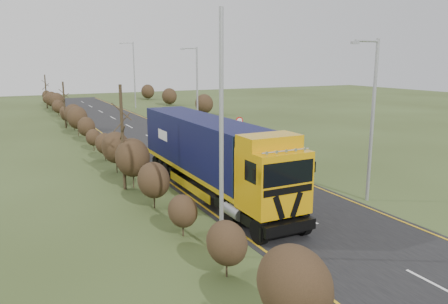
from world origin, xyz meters
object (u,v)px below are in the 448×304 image
car_blue_sedan (216,125)px  speed_sign (239,126)px  lorry (211,152)px  car_red_hatchback (229,137)px  streetlight_near (371,115)px

car_blue_sedan → speed_sign: bearing=78.0°
lorry → car_red_hatchback: lorry is taller
speed_sign → streetlight_near: bearing=-93.7°
car_blue_sedan → speed_sign: 9.06m
lorry → car_red_hatchback: bearing=58.4°
car_red_hatchback → speed_sign: (0.39, -1.13, 1.18)m
car_red_hatchback → car_blue_sedan: 7.98m
car_red_hatchback → lorry: bearing=41.6°
streetlight_near → speed_sign: (1.05, 16.08, -2.80)m
car_blue_sedan → streetlight_near: bearing=83.6°
speed_sign → lorry: bearing=-125.1°
car_red_hatchback → car_blue_sedan: size_ratio=1.02×
lorry → streetlight_near: 8.68m
car_red_hatchback → streetlight_near: streetlight_near is taller
speed_sign → car_red_hatchback: bearing=109.0°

